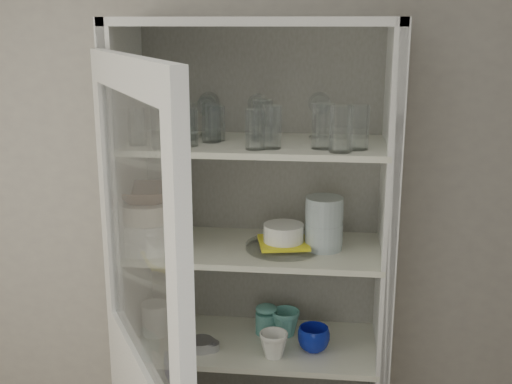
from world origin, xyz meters
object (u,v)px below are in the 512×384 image
Objects in this scene: glass_platter at (283,246)px; goblet_2 at (258,114)px; goblet_1 at (209,112)px; plate_stack_back at (163,221)px; white_ramekin at (284,233)px; mug_white at (274,345)px; goblet_3 at (319,113)px; grey_bowl_stack at (324,223)px; terracotta_bowl at (146,194)px; yellow_trivet at (283,243)px; plate_stack_front at (147,233)px; goblet_0 at (206,115)px; measuring_cups at (201,345)px; white_canister at (155,319)px; cream_bowl at (146,210)px; mug_blue at (314,339)px; pantry_cabinet at (258,315)px; teal_jar at (266,321)px; mug_teal at (286,323)px.

goblet_2 is at bearing 132.69° from glass_platter.
goblet_1 is 0.58m from glass_platter.
plate_stack_back is 0.51m from white_ramekin.
goblet_3 is at bearing 53.66° from mug_white.
mug_white is (-0.18, -0.11, -0.45)m from grey_bowl_stack.
grey_bowl_stack is (0.66, 0.06, -0.11)m from terracotta_bowl.
white_ramekin is at bearing -47.31° from goblet_2.
plate_stack_front is at bearing -174.79° from yellow_trivet.
glass_platter is at bearing -18.47° from goblet_0.
goblet_2 is 0.91m from measuring_cups.
white_canister is at bearing -168.95° from goblet_2.
glass_platter is 1.90× the size of white_ramekin.
measuring_cups is (-0.46, -0.08, -0.48)m from grey_bowl_stack.
goblet_1 reaches higher than cream_bowl.
plate_stack_back is 1.68× the size of mug_blue.
pantry_cabinet is 0.57m from plate_stack_front.
terracotta_bowl reaches higher than mug_white.
goblet_3 is at bearing -1.47° from goblet_1.
teal_jar is at bearing 160.30° from grey_bowl_stack.
grey_bowl_stack is (0.15, 0.01, 0.09)m from glass_platter.
goblet_0 is 0.42m from cream_bowl.
plate_stack_front reaches higher than mug_teal.
goblet_1 is 0.74× the size of plate_stack_front.
goblet_0 is at bearing 161.53° from white_ramekin.
mug_blue is (0.63, 0.01, -0.56)m from terracotta_bowl.
goblet_2 reaches higher than yellow_trivet.
mug_blue is (0.63, 0.01, -0.50)m from cream_bowl.
mug_blue is at bearing -21.45° from goblet_1.
terracotta_bowl reaches higher than cream_bowl.
plate_stack_front is 1.20× the size of plate_stack_back.
cream_bowl is 1.96× the size of mug_teal.
cream_bowl is at bearing -164.90° from goblet_3.
goblet_3 reaches higher than mug_white.
pantry_cabinet reaches higher than goblet_3.
plate_stack_front is 1.24× the size of grey_bowl_stack.
pantry_cabinet is 0.81m from goblet_2.
measuring_cups is at bearing -7.16° from terracotta_bowl.
cream_bowl is 0.78× the size of glass_platter.
plate_stack_back is (-0.38, 0.01, -0.44)m from goblet_2.
terracotta_bowl is 0.79× the size of glass_platter.
mug_teal is (0.01, 0.08, -0.36)m from glass_platter.
plate_stack_front reaches higher than white_ramekin.
goblet_2 reaches higher than goblet_0.
plate_stack_front is 0.87× the size of glass_platter.
yellow_trivet is 0.90× the size of grey_bowl_stack.
goblet_2 is 1.67× the size of mug_white.
white_canister is (-0.01, 0.09, -0.39)m from plate_stack_front.
yellow_trivet is at bearing -134.14° from goblet_3.
goblet_2 reaches higher than grey_bowl_stack.
cream_bowl is at bearing -139.39° from goblet_1.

